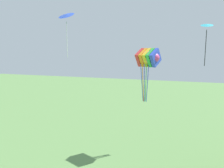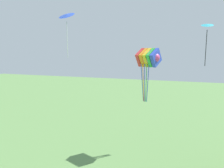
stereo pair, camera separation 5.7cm
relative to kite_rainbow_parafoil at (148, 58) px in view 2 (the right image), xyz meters
The scene contains 3 objects.
kite_rainbow_parafoil is the anchor object (origin of this frame).
kite_blue_delta 7.05m from the kite_rainbow_parafoil, 145.40° to the right, with size 1.29×1.22×3.28m.
kite_cyan_delta 4.76m from the kite_rainbow_parafoil, ahead, with size 0.86×0.84×3.08m.
Camera 2 is at (3.92, -3.19, 8.59)m, focal length 35.00 mm.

